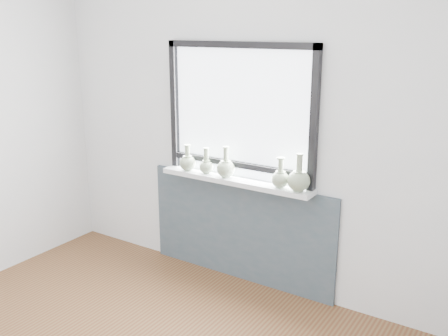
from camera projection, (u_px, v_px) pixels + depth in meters
The scene contains 9 objects.
back_wall at pixel (242, 126), 3.92m from camera, with size 3.60×0.02×2.60m, color silver.
apron_panel at pixel (239, 230), 4.14m from camera, with size 1.70×0.03×0.86m, color #434D57.
windowsill at pixel (235, 180), 3.96m from camera, with size 1.32×0.18×0.04m, color white.
window at pixel (240, 109), 3.85m from camera, with size 1.30×0.06×1.05m.
vase_a at pixel (188, 162), 4.14m from camera, with size 0.14×0.14×0.22m.
vase_b at pixel (206, 165), 4.06m from camera, with size 0.12×0.12×0.21m.
vase_c at pixel (226, 168), 3.96m from camera, with size 0.15×0.15×0.25m.
vase_d at pixel (280, 178), 3.70m from camera, with size 0.14×0.14×0.23m.
vase_e at pixel (299, 179), 3.61m from camera, with size 0.17×0.17×0.28m.
Camera 1 is at (1.98, -1.51, 2.05)m, focal length 40.00 mm.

